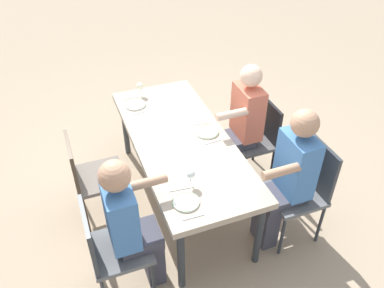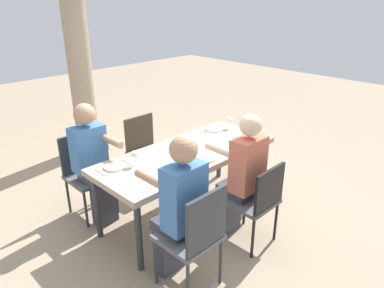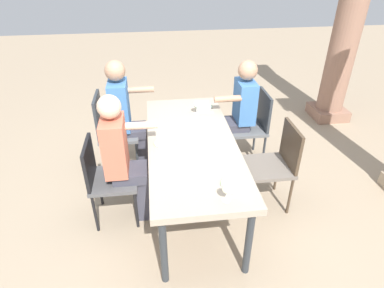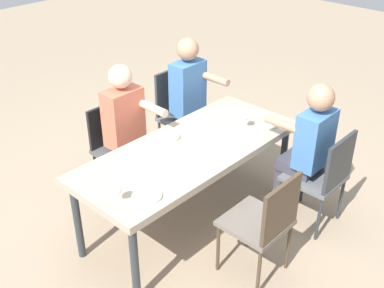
{
  "view_description": "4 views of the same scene",
  "coord_description": "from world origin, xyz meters",
  "px_view_note": "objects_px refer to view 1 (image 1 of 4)",
  "views": [
    {
      "loc": [
        -2.69,
        0.92,
        2.93
      ],
      "look_at": [
        -0.14,
        -0.05,
        0.79
      ],
      "focal_mm": 37.59,
      "sensor_mm": 36.0,
      "label": 1
    },
    {
      "loc": [
        -2.38,
        -2.44,
        2.28
      ],
      "look_at": [
        0.05,
        -0.02,
        0.83
      ],
      "focal_mm": 33.51,
      "sensor_mm": 36.0,
      "label": 2
    },
    {
      "loc": [
        2.63,
        -0.34,
        2.36
      ],
      "look_at": [
        0.11,
        -0.01,
        0.79
      ],
      "focal_mm": 30.58,
      "sensor_mm": 36.0,
      "label": 3
    },
    {
      "loc": [
        2.43,
        2.29,
        2.73
      ],
      "look_at": [
        0.04,
        0.06,
        0.82
      ],
      "focal_mm": 44.75,
      "sensor_mm": 36.0,
      "label": 4
    }
  ],
  "objects_px": {
    "chair_mid_south": "(256,135)",
    "wine_glass_0": "(191,174)",
    "chair_west_south": "(304,186)",
    "diner_man_white": "(241,124)",
    "plate_2": "(135,105)",
    "chair_west_north": "(109,246)",
    "plate_0": "(186,202)",
    "plate_1": "(207,132)",
    "diner_woman_green": "(288,176)",
    "wine_glass_2": "(140,87)",
    "chair_mid_north": "(90,174)",
    "diner_guest_third": "(131,222)",
    "dining_table": "(181,145)"
  },
  "relations": [
    {
      "from": "chair_mid_south",
      "to": "wine_glass_0",
      "type": "distance_m",
      "value": 1.23
    },
    {
      "from": "chair_west_south",
      "to": "wine_glass_0",
      "type": "relative_size",
      "value": 6.24
    },
    {
      "from": "chair_west_south",
      "to": "diner_man_white",
      "type": "height_order",
      "value": "diner_man_white"
    },
    {
      "from": "plate_2",
      "to": "chair_west_north",
      "type": "bearing_deg",
      "value": 157.38
    },
    {
      "from": "plate_0",
      "to": "plate_1",
      "type": "height_order",
      "value": "same"
    },
    {
      "from": "diner_man_white",
      "to": "chair_west_south",
      "type": "bearing_deg",
      "value": -166.62
    },
    {
      "from": "diner_woman_green",
      "to": "wine_glass_2",
      "type": "relative_size",
      "value": 9.23
    },
    {
      "from": "chair_mid_north",
      "to": "diner_guest_third",
      "type": "distance_m",
      "value": 0.87
    },
    {
      "from": "chair_mid_north",
      "to": "diner_guest_third",
      "type": "bearing_deg",
      "value": -167.31
    },
    {
      "from": "chair_mid_south",
      "to": "diner_woman_green",
      "type": "distance_m",
      "value": 0.88
    },
    {
      "from": "wine_glass_0",
      "to": "wine_glass_2",
      "type": "height_order",
      "value": "wine_glass_0"
    },
    {
      "from": "plate_0",
      "to": "diner_man_white",
      "type": "bearing_deg",
      "value": -46.07
    },
    {
      "from": "chair_west_south",
      "to": "chair_mid_north",
      "type": "height_order",
      "value": "chair_west_south"
    },
    {
      "from": "chair_mid_north",
      "to": "plate_1",
      "type": "distance_m",
      "value": 1.12
    },
    {
      "from": "chair_west_south",
      "to": "chair_mid_south",
      "type": "bearing_deg",
      "value": 0.49
    },
    {
      "from": "chair_west_north",
      "to": "chair_west_south",
      "type": "xyz_separation_m",
      "value": [
        0.0,
        -1.68,
        0.04
      ]
    },
    {
      "from": "diner_man_white",
      "to": "wine_glass_0",
      "type": "bearing_deg",
      "value": 131.17
    },
    {
      "from": "chair_west_north",
      "to": "chair_mid_north",
      "type": "bearing_deg",
      "value": -0.12
    },
    {
      "from": "chair_west_south",
      "to": "diner_woman_green",
      "type": "bearing_deg",
      "value": 90.87
    },
    {
      "from": "diner_guest_third",
      "to": "wine_glass_0",
      "type": "bearing_deg",
      "value": -73.76
    },
    {
      "from": "chair_mid_south",
      "to": "wine_glass_0",
      "type": "height_order",
      "value": "wine_glass_0"
    },
    {
      "from": "dining_table",
      "to": "chair_west_south",
      "type": "distance_m",
      "value": 1.12
    },
    {
      "from": "chair_west_south",
      "to": "wine_glass_2",
      "type": "xyz_separation_m",
      "value": [
        1.59,
        0.98,
        0.31
      ]
    },
    {
      "from": "diner_man_white",
      "to": "plate_1",
      "type": "relative_size",
      "value": 5.99
    },
    {
      "from": "chair_mid_south",
      "to": "diner_guest_third",
      "type": "xyz_separation_m",
      "value": [
        -0.83,
        1.48,
        0.19
      ]
    },
    {
      "from": "diner_woman_green",
      "to": "plate_0",
      "type": "bearing_deg",
      "value": 90.51
    },
    {
      "from": "chair_west_north",
      "to": "plate_0",
      "type": "xyz_separation_m",
      "value": [
        -0.01,
        -0.61,
        0.25
      ]
    },
    {
      "from": "chair_west_south",
      "to": "chair_west_north",
      "type": "bearing_deg",
      "value": 90.0
    },
    {
      "from": "chair_west_south",
      "to": "diner_guest_third",
      "type": "relative_size",
      "value": 0.75
    },
    {
      "from": "diner_guest_third",
      "to": "diner_man_white",
      "type": "bearing_deg",
      "value": -57.39
    },
    {
      "from": "plate_0",
      "to": "chair_mid_north",
      "type": "bearing_deg",
      "value": 35.73
    },
    {
      "from": "plate_1",
      "to": "wine_glass_0",
      "type": "bearing_deg",
      "value": 147.17
    },
    {
      "from": "diner_man_white",
      "to": "plate_2",
      "type": "height_order",
      "value": "diner_man_white"
    },
    {
      "from": "chair_mid_south",
      "to": "diner_man_white",
      "type": "xyz_separation_m",
      "value": [
        -0.0,
        0.19,
        0.2
      ]
    },
    {
      "from": "chair_west_north",
      "to": "wine_glass_2",
      "type": "distance_m",
      "value": 1.77
    },
    {
      "from": "dining_table",
      "to": "wine_glass_0",
      "type": "height_order",
      "value": "wine_glass_0"
    },
    {
      "from": "chair_mid_south",
      "to": "dining_table",
      "type": "bearing_deg",
      "value": 96.76
    },
    {
      "from": "wine_glass_2",
      "to": "wine_glass_0",
      "type": "bearing_deg",
      "value": -179.42
    },
    {
      "from": "diner_guest_third",
      "to": "wine_glass_0",
      "type": "height_order",
      "value": "diner_guest_third"
    },
    {
      "from": "wine_glass_2",
      "to": "plate_0",
      "type": "bearing_deg",
      "value": 176.95
    },
    {
      "from": "plate_1",
      "to": "plate_2",
      "type": "height_order",
      "value": "same"
    },
    {
      "from": "wine_glass_0",
      "to": "diner_woman_green",
      "type": "bearing_deg",
      "value": -101.36
    },
    {
      "from": "diner_man_white",
      "to": "wine_glass_0",
      "type": "relative_size",
      "value": 8.5
    },
    {
      "from": "diner_woman_green",
      "to": "plate_0",
      "type": "xyz_separation_m",
      "value": [
        -0.01,
        0.88,
        0.04
      ]
    },
    {
      "from": "chair_west_north",
      "to": "wine_glass_0",
      "type": "distance_m",
      "value": 0.8
    },
    {
      "from": "wine_glass_0",
      "to": "chair_mid_south",
      "type": "bearing_deg",
      "value": -54.83
    },
    {
      "from": "dining_table",
      "to": "diner_man_white",
      "type": "height_order",
      "value": "diner_man_white"
    },
    {
      "from": "diner_guest_third",
      "to": "plate_0",
      "type": "height_order",
      "value": "diner_guest_third"
    },
    {
      "from": "dining_table",
      "to": "diner_woman_green",
      "type": "distance_m",
      "value": 0.98
    },
    {
      "from": "dining_table",
      "to": "wine_glass_0",
      "type": "xyz_separation_m",
      "value": [
        -0.58,
        0.13,
        0.18
      ]
    }
  ]
}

